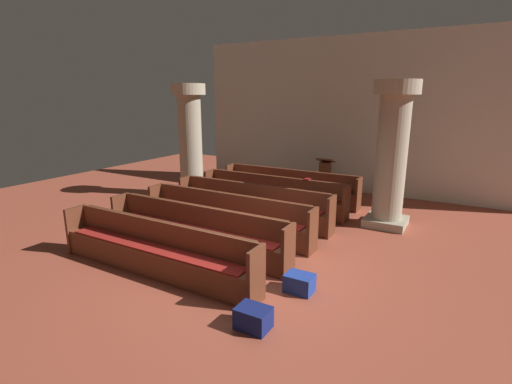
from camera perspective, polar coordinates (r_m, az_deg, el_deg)
ground_plane at (r=6.64m, az=-1.14°, el=-10.89°), size 19.20×19.20×0.00m
back_wall at (r=11.65m, az=14.75°, el=11.02°), size 10.00×0.16×4.50m
pew_row_0 at (r=10.43m, az=5.01°, el=1.13°), size 3.89×0.47×0.85m
pew_row_1 at (r=9.54m, az=2.39°, el=-0.08°), size 3.89×0.46×0.85m
pew_row_2 at (r=8.67m, az=-0.75°, el=-1.53°), size 3.89×0.46×0.85m
pew_row_3 at (r=7.85m, az=-4.57°, el=-3.29°), size 3.89×0.47×0.85m
pew_row_4 at (r=7.08m, az=-9.28°, el=-5.43°), size 3.89×0.46×0.85m
pew_row_5 at (r=6.38m, az=-15.13°, el=-8.01°), size 3.89×0.46×0.85m
pillar_aisle_side at (r=8.65m, az=19.77°, el=5.61°), size 0.94×0.94×3.15m
pillar_far_side at (r=10.96m, az=-9.87°, el=7.91°), size 0.94×0.94×3.15m
lectern at (r=11.28m, az=10.29°, el=1.94°), size 0.48×0.45×1.08m
hymn_book at (r=9.26m, az=7.71°, el=1.94°), size 0.13×0.20×0.03m
kneeler_box_blue at (r=5.80m, az=6.55°, el=-13.47°), size 0.41×0.31×0.27m
kneeler_box_navy at (r=4.97m, az=-0.41°, el=-18.44°), size 0.42×0.32×0.28m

